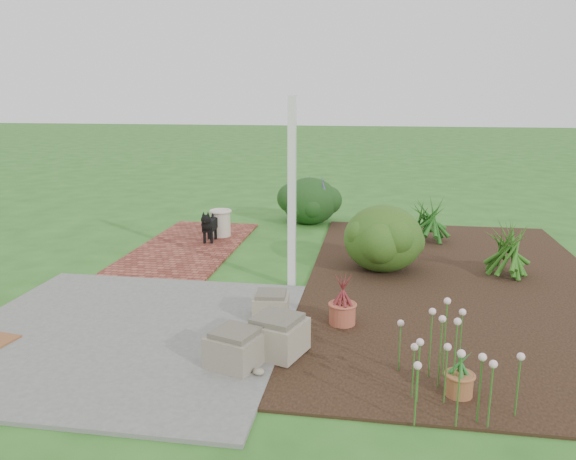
# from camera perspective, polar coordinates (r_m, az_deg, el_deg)

# --- Properties ---
(ground) EXTENTS (80.00, 80.00, 0.00)m
(ground) POSITION_cam_1_polar(r_m,az_deg,el_deg) (7.55, -2.00, -5.82)
(ground) COLOR #285F1E
(ground) RESTS_ON ground
(concrete_patio) EXTENTS (3.50, 3.50, 0.04)m
(concrete_patio) POSITION_cam_1_polar(r_m,az_deg,el_deg) (6.37, -16.44, -10.00)
(concrete_patio) COLOR #61615E
(concrete_patio) RESTS_ON ground
(brick_path) EXTENTS (1.60, 3.50, 0.04)m
(brick_path) POSITION_cam_1_polar(r_m,az_deg,el_deg) (9.59, -9.97, -1.65)
(brick_path) COLOR maroon
(brick_path) RESTS_ON ground
(garden_bed) EXTENTS (4.00, 7.00, 0.03)m
(garden_bed) POSITION_cam_1_polar(r_m,az_deg,el_deg) (7.96, 16.76, -5.25)
(garden_bed) COLOR black
(garden_bed) RESTS_ON ground
(veranda_post) EXTENTS (0.10, 0.10, 2.50)m
(veranda_post) POSITION_cam_1_polar(r_m,az_deg,el_deg) (7.28, 0.40, 3.63)
(veranda_post) COLOR white
(veranda_post) RESTS_ON ground
(stone_trough_near) EXTENTS (0.62, 0.62, 0.33)m
(stone_trough_near) POSITION_cam_1_polar(r_m,az_deg,el_deg) (5.58, -1.10, -10.80)
(stone_trough_near) COLOR gray
(stone_trough_near) RESTS_ON concrete_patio
(stone_trough_mid) EXTENTS (0.57, 0.57, 0.30)m
(stone_trough_mid) POSITION_cam_1_polar(r_m,az_deg,el_deg) (5.38, -5.35, -12.01)
(stone_trough_mid) COLOR #726558
(stone_trough_mid) RESTS_ON concrete_patio
(stone_trough_far) EXTENTS (0.42, 0.42, 0.26)m
(stone_trough_far) POSITION_cam_1_polar(r_m,az_deg,el_deg) (6.41, -1.72, -7.80)
(stone_trough_far) COLOR gray
(stone_trough_far) RESTS_ON concrete_patio
(black_dog) EXTENTS (0.20, 0.60, 0.52)m
(black_dog) POSITION_cam_1_polar(r_m,az_deg,el_deg) (9.68, -8.02, 0.57)
(black_dog) COLOR black
(black_dog) RESTS_ON brick_path
(cream_ceramic_urn) EXTENTS (0.35, 0.35, 0.46)m
(cream_ceramic_urn) POSITION_cam_1_polar(r_m,az_deg,el_deg) (10.09, -6.84, 0.68)
(cream_ceramic_urn) COLOR beige
(cream_ceramic_urn) RESTS_ON brick_path
(evergreen_shrub) EXTENTS (1.34, 1.34, 0.97)m
(evergreen_shrub) POSITION_cam_1_polar(r_m,az_deg,el_deg) (8.21, 9.65, -0.67)
(evergreen_shrub) COLOR #183911
(evergreen_shrub) RESTS_ON garden_bed
(agapanthus_clump_back) EXTENTS (1.08, 1.08, 0.88)m
(agapanthus_clump_back) POSITION_cam_1_polar(r_m,az_deg,el_deg) (8.38, 21.49, -1.44)
(agapanthus_clump_back) COLOR #14380E
(agapanthus_clump_back) RESTS_ON garden_bed
(agapanthus_clump_front) EXTENTS (1.28, 1.28, 0.87)m
(agapanthus_clump_front) POSITION_cam_1_polar(r_m,az_deg,el_deg) (9.96, 14.12, 1.33)
(agapanthus_clump_front) COLOR #13390C
(agapanthus_clump_front) RESTS_ON garden_bed
(pink_flower_patch) EXTENTS (1.15, 1.15, 0.72)m
(pink_flower_patch) POSITION_cam_1_polar(r_m,az_deg,el_deg) (4.98, 17.16, -12.21)
(pink_flower_patch) COLOR #113D0F
(pink_flower_patch) RESTS_ON garden_bed
(terracotta_pot_bronze) EXTENTS (0.31, 0.31, 0.24)m
(terracotta_pot_bronze) POSITION_cam_1_polar(r_m,az_deg,el_deg) (6.31, 5.54, -8.45)
(terracotta_pot_bronze) COLOR #A64E38
(terracotta_pot_bronze) RESTS_ON garden_bed
(terracotta_pot_small_left) EXTENTS (0.24, 0.24, 0.19)m
(terracotta_pot_small_left) POSITION_cam_1_polar(r_m,az_deg,el_deg) (5.12, 16.99, -14.77)
(terracotta_pot_small_left) COLOR #975933
(terracotta_pot_small_left) RESTS_ON garden_bed
(terracotta_pot_small_right) EXTENTS (0.29, 0.29, 0.19)m
(terracotta_pot_small_right) POSITION_cam_1_polar(r_m,az_deg,el_deg) (5.49, -0.92, -12.15)
(terracotta_pot_small_right) COLOR #A66538
(terracotta_pot_small_right) RESTS_ON garden_bed
(purple_flowering_bush) EXTENTS (1.28, 1.28, 0.94)m
(purple_flowering_bush) POSITION_cam_1_polar(r_m,az_deg,el_deg) (11.18, 2.22, 3.09)
(purple_flowering_bush) COLOR black
(purple_flowering_bush) RESTS_ON ground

